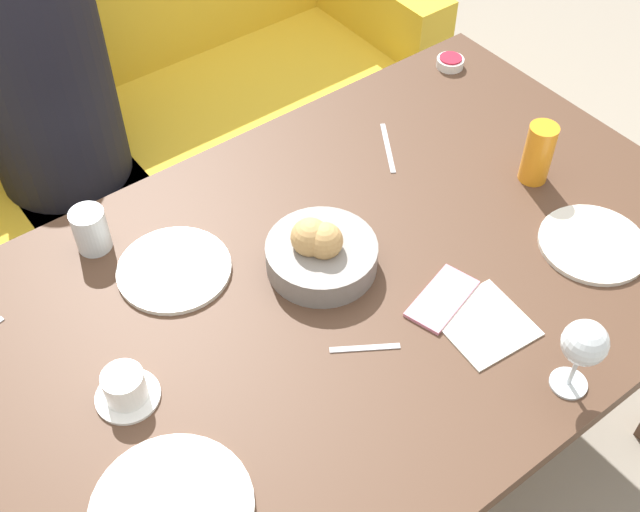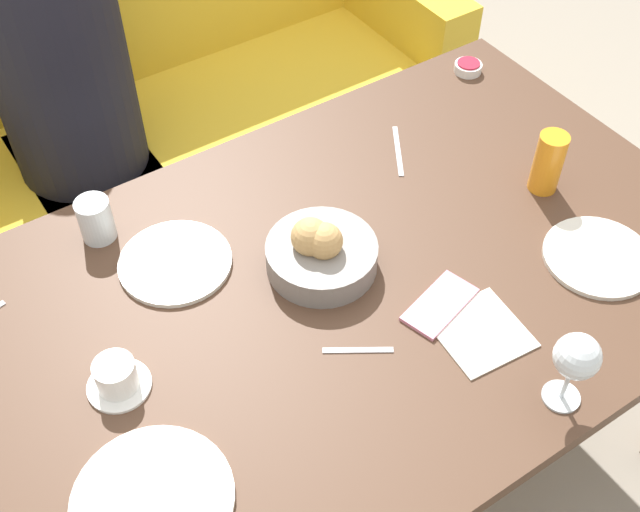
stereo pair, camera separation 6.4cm
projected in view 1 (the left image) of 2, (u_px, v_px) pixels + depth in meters
ground_plane at (334, 470)px, 2.04m from camera, size 10.00×10.00×0.00m
dining_table at (339, 311)px, 1.56m from camera, size 1.55×0.96×0.74m
couch at (157, 131)px, 2.44m from camera, size 1.66×0.70×0.91m
seated_person at (61, 145)px, 2.07m from camera, size 0.34×0.44×1.26m
bread_basket at (319, 253)px, 1.50m from camera, size 0.21×0.21×0.11m
plate_near_left at (172, 509)px, 1.20m from camera, size 0.25×0.25×0.01m
plate_near_right at (593, 244)px, 1.56m from camera, size 0.21×0.21×0.01m
plate_far_center at (174, 269)px, 1.52m from camera, size 0.22×0.22×0.01m
juice_glass at (538, 153)px, 1.65m from camera, size 0.06×0.06×0.14m
water_tumbler at (91, 230)px, 1.53m from camera, size 0.07×0.07×0.09m
wine_glass at (584, 345)px, 1.27m from camera, size 0.08×0.08×0.16m
coffee_cup at (125, 388)px, 1.31m from camera, size 0.11×0.11×0.06m
jam_bowl_berry at (450, 62)px, 1.96m from camera, size 0.07×0.07×0.03m
fork_silver at (388, 148)px, 1.76m from camera, size 0.10×0.15×0.00m
spoon_coffee at (365, 348)px, 1.40m from camera, size 0.11×0.08×0.00m
napkin at (484, 324)px, 1.43m from camera, size 0.16×0.16×0.00m
cell_phone at (442, 299)px, 1.47m from camera, size 0.16×0.11×0.01m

